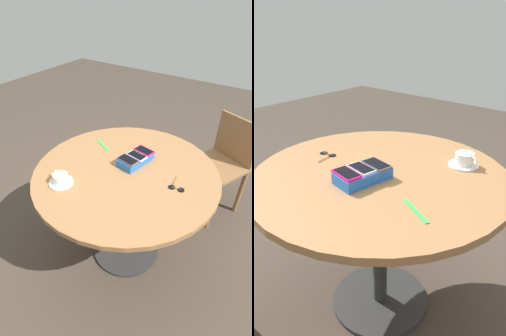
% 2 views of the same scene
% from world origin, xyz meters
% --- Properties ---
extents(ground_plane, '(8.00, 8.00, 0.00)m').
position_xyz_m(ground_plane, '(0.00, 0.00, 0.00)').
color(ground_plane, '#42382D').
extents(round_table, '(1.08, 1.08, 0.73)m').
position_xyz_m(round_table, '(0.00, 0.00, 0.61)').
color(round_table, '#2D2D2D').
rests_on(round_table, ground_plane).
extents(phone_box, '(0.24, 0.15, 0.05)m').
position_xyz_m(phone_box, '(-0.10, 0.00, 0.75)').
color(phone_box, blue).
rests_on(phone_box, round_table).
extents(phone_magenta, '(0.08, 0.13, 0.01)m').
position_xyz_m(phone_magenta, '(-0.17, 0.02, 0.78)').
color(phone_magenta, '#D11975').
rests_on(phone_magenta, phone_box).
extents(phone_white, '(0.08, 0.13, 0.01)m').
position_xyz_m(phone_white, '(-0.10, 0.01, 0.78)').
color(phone_white, silver).
rests_on(phone_white, phone_box).
extents(phone_gray, '(0.09, 0.13, 0.01)m').
position_xyz_m(phone_gray, '(-0.03, -0.01, 0.78)').
color(phone_gray, '#515156').
rests_on(phone_gray, phone_box).
extents(saucer, '(0.13, 0.13, 0.01)m').
position_xyz_m(saucer, '(0.29, -0.23, 0.74)').
color(saucer, white).
rests_on(saucer, round_table).
extents(coffee_cup, '(0.08, 0.11, 0.05)m').
position_xyz_m(coffee_cup, '(0.29, -0.24, 0.77)').
color(coffee_cup, white).
rests_on(coffee_cup, saucer).
extents(lanyard_strap, '(0.08, 0.15, 0.00)m').
position_xyz_m(lanyard_strap, '(-0.15, -0.29, 0.73)').
color(lanyard_strap, green).
rests_on(lanyard_strap, round_table).
extents(sunglasses, '(0.12, 0.09, 0.01)m').
position_xyz_m(sunglasses, '(-0.02, 0.31, 0.73)').
color(sunglasses, black).
rests_on(sunglasses, round_table).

